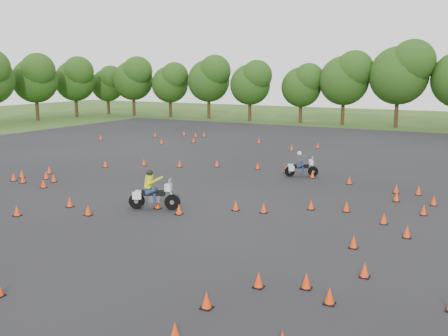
% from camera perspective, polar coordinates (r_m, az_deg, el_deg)
% --- Properties ---
extents(ground, '(140.00, 140.00, 0.00)m').
position_cam_1_polar(ground, '(23.01, -4.69, -4.59)').
color(ground, '#2D5119').
rests_on(ground, ground).
extents(asphalt_pad, '(62.00, 62.00, 0.00)m').
position_cam_1_polar(asphalt_pad, '(28.09, 1.92, -1.72)').
color(asphalt_pad, black).
rests_on(asphalt_pad, ground).
extents(treeline, '(87.33, 32.24, 10.51)m').
position_cam_1_polar(treeline, '(54.31, 19.87, 8.59)').
color(treeline, '#214212').
rests_on(treeline, ground).
extents(traffic_cones, '(36.75, 33.33, 0.45)m').
position_cam_1_polar(traffic_cones, '(27.70, 1.43, -1.42)').
color(traffic_cones, '#FF3C0A').
rests_on(traffic_cones, asphalt_pad).
extents(rider_grey, '(2.05, 1.50, 1.55)m').
position_cam_1_polar(rider_grey, '(30.10, 8.85, 0.50)').
color(rider_grey, '#383A3F').
rests_on(rider_grey, ground).
extents(rider_yellow, '(2.46, 1.53, 1.82)m').
position_cam_1_polar(rider_yellow, '(22.72, -8.00, -2.47)').
color(rider_yellow, '#C0C911').
rests_on(rider_yellow, ground).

